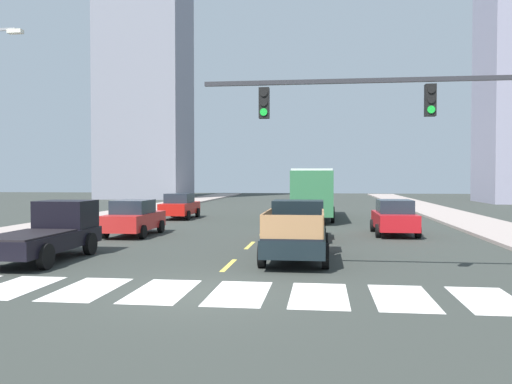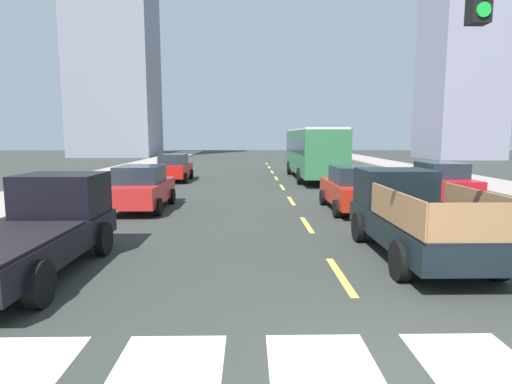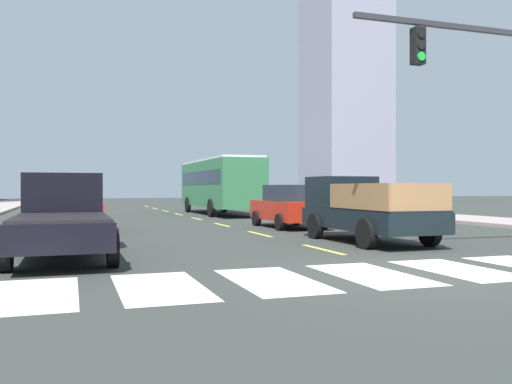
% 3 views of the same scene
% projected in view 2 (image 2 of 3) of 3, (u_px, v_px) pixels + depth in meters
% --- Properties ---
extents(sidewalk_right, '(3.89, 110.00, 0.15)m').
position_uv_depth(sidewalk_right, '(506.00, 188.00, 22.70)').
color(sidewalk_right, '#9F8F88').
rests_on(sidewalk_right, ground).
extents(sidewalk_left, '(3.89, 110.00, 0.15)m').
position_uv_depth(sidewalk_left, '(57.00, 189.00, 22.26)').
color(sidewalk_left, '#9F8F88').
rests_on(sidewalk_left, ground).
extents(lane_dash_0, '(0.16, 2.40, 0.01)m').
position_uv_depth(lane_dash_0, '(340.00, 276.00, 8.62)').
color(lane_dash_0, '#E2C84A').
rests_on(lane_dash_0, ground).
extents(lane_dash_1, '(0.16, 2.40, 0.01)m').
position_uv_depth(lane_dash_1, '(307.00, 225.00, 13.57)').
color(lane_dash_1, '#E2C84A').
rests_on(lane_dash_1, ground).
extents(lane_dash_2, '(0.16, 2.40, 0.01)m').
position_uv_depth(lane_dash_2, '(291.00, 201.00, 18.53)').
color(lane_dash_2, '#E2C84A').
rests_on(lane_dash_2, ground).
extents(lane_dash_3, '(0.16, 2.40, 0.01)m').
position_uv_depth(lane_dash_3, '(282.00, 187.00, 23.48)').
color(lane_dash_3, '#E2C84A').
rests_on(lane_dash_3, ground).
extents(lane_dash_4, '(0.16, 2.40, 0.01)m').
position_uv_depth(lane_dash_4, '(276.00, 178.00, 28.44)').
color(lane_dash_4, '#E2C84A').
rests_on(lane_dash_4, ground).
extents(lane_dash_5, '(0.16, 2.40, 0.01)m').
position_uv_depth(lane_dash_5, '(272.00, 172.00, 33.39)').
color(lane_dash_5, '#E2C84A').
rests_on(lane_dash_5, ground).
extents(lane_dash_6, '(0.16, 2.40, 0.01)m').
position_uv_depth(lane_dash_6, '(269.00, 167.00, 38.35)').
color(lane_dash_6, '#E2C84A').
rests_on(lane_dash_6, ground).
extents(lane_dash_7, '(0.16, 2.40, 0.01)m').
position_uv_depth(lane_dash_7, '(267.00, 164.00, 43.30)').
color(lane_dash_7, '#E2C84A').
rests_on(lane_dash_7, ground).
extents(pickup_stakebed, '(2.18, 5.20, 1.96)m').
position_uv_depth(pickup_stakebed, '(411.00, 215.00, 10.21)').
color(pickup_stakebed, black).
rests_on(pickup_stakebed, ground).
extents(pickup_dark, '(2.18, 5.20, 1.96)m').
position_uv_depth(pickup_dark, '(39.00, 227.00, 8.93)').
color(pickup_dark, black).
rests_on(pickup_dark, ground).
extents(city_bus, '(2.72, 10.80, 3.32)m').
position_uv_depth(city_bus, '(313.00, 150.00, 27.50)').
color(city_bus, '#317145').
rests_on(city_bus, ground).
extents(sedan_near_right, '(2.02, 4.40, 1.72)m').
position_uv_depth(sedan_near_right, '(353.00, 189.00, 15.96)').
color(sedan_near_right, red).
rests_on(sedan_near_right, ground).
extents(sedan_far, '(2.02, 4.40, 1.72)m').
position_uv_depth(sedan_far, '(174.00, 168.00, 26.60)').
color(sedan_far, red).
rests_on(sedan_far, ground).
extents(sedan_near_left, '(2.02, 4.40, 1.72)m').
position_uv_depth(sedan_near_left, '(439.00, 182.00, 18.31)').
color(sedan_near_left, red).
rests_on(sedan_near_left, ground).
extents(sedan_mid, '(2.02, 4.40, 1.72)m').
position_uv_depth(sedan_mid, '(142.00, 188.00, 16.24)').
color(sedan_mid, red).
rests_on(sedan_mid, ground).
extents(block_mid_left, '(10.86, 9.57, 35.05)m').
position_uv_depth(block_mid_left, '(113.00, 27.00, 56.95)').
color(block_mid_left, gray).
rests_on(block_mid_left, ground).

